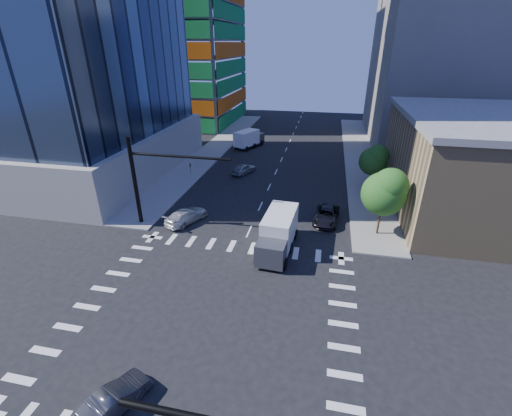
# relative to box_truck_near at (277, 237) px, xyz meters

# --- Properties ---
(ground) EXTENTS (160.00, 160.00, 0.00)m
(ground) POSITION_rel_box_truck_near_xyz_m (-3.27, -8.97, -1.49)
(ground) COLOR black
(ground) RESTS_ON ground
(road_markings) EXTENTS (20.00, 20.00, 0.01)m
(road_markings) POSITION_rel_box_truck_near_xyz_m (-3.27, -8.97, -1.48)
(road_markings) COLOR silver
(road_markings) RESTS_ON ground
(sidewalk_ne) EXTENTS (5.00, 60.00, 0.15)m
(sidewalk_ne) POSITION_rel_box_truck_near_xyz_m (9.23, 31.03, -1.41)
(sidewalk_ne) COLOR gray
(sidewalk_ne) RESTS_ON ground
(sidewalk_nw) EXTENTS (5.00, 60.00, 0.15)m
(sidewalk_nw) POSITION_rel_box_truck_near_xyz_m (-15.77, 31.03, -1.41)
(sidewalk_nw) COLOR gray
(sidewalk_nw) RESTS_ON ground
(construction_building) EXTENTS (25.16, 34.50, 70.60)m
(construction_building) POSITION_rel_box_truck_near_xyz_m (-30.68, 52.96, 23.12)
(construction_building) COLOR slate
(construction_building) RESTS_ON ground
(commercial_building) EXTENTS (20.50, 22.50, 10.60)m
(commercial_building) POSITION_rel_box_truck_near_xyz_m (21.73, 13.03, 3.82)
(commercial_building) COLOR tan
(commercial_building) RESTS_ON ground
(bg_building_ne) EXTENTS (24.00, 30.00, 28.00)m
(bg_building_ne) POSITION_rel_box_truck_near_xyz_m (23.73, 46.03, 12.51)
(bg_building_ne) COLOR slate
(bg_building_ne) RESTS_ON ground
(signal_mast_nw) EXTENTS (10.20, 0.40, 9.00)m
(signal_mast_nw) POSITION_rel_box_truck_near_xyz_m (-13.27, 2.53, 4.01)
(signal_mast_nw) COLOR black
(signal_mast_nw) RESTS_ON sidewalk_nw
(tree_south) EXTENTS (4.16, 4.16, 6.82)m
(tree_south) POSITION_rel_box_truck_near_xyz_m (9.36, 4.93, 3.20)
(tree_south) COLOR #382316
(tree_south) RESTS_ON sidewalk_ne
(tree_north) EXTENTS (3.54, 3.52, 5.78)m
(tree_north) POSITION_rel_box_truck_near_xyz_m (9.66, 16.93, 2.50)
(tree_north) COLOR #382316
(tree_north) RESTS_ON sidewalk_ne
(car_nb_far) EXTENTS (2.89, 5.36, 1.43)m
(car_nb_far) POSITION_rel_box_truck_near_xyz_m (4.25, 6.81, -0.77)
(car_nb_far) COLOR black
(car_nb_far) RESTS_ON ground
(car_sb_near) EXTENTS (3.95, 5.45, 1.47)m
(car_sb_near) POSITION_rel_box_truck_near_xyz_m (-10.16, 3.73, -0.76)
(car_sb_near) COLOR silver
(car_sb_near) RESTS_ON ground
(car_sb_mid) EXTENTS (3.23, 4.54, 1.44)m
(car_sb_mid) POSITION_rel_box_truck_near_xyz_m (-7.73, 19.38, -0.77)
(car_sb_mid) COLOR #A1A3A9
(car_sb_mid) RESTS_ON ground
(car_sb_cross) EXTENTS (2.83, 4.25, 1.32)m
(car_sb_cross) POSITION_rel_box_truck_near_xyz_m (-5.97, -16.44, -0.83)
(car_sb_cross) COLOR #46464B
(car_sb_cross) RESTS_ON ground
(box_truck_near) EXTENTS (3.16, 6.58, 3.36)m
(box_truck_near) POSITION_rel_box_truck_near_xyz_m (0.00, 0.00, 0.00)
(box_truck_near) COLOR black
(box_truck_near) RESTS_ON ground
(box_truck_far) EXTENTS (4.67, 6.44, 3.11)m
(box_truck_far) POSITION_rel_box_truck_near_xyz_m (-9.95, 33.22, -0.11)
(box_truck_far) COLOR black
(box_truck_far) RESTS_ON ground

